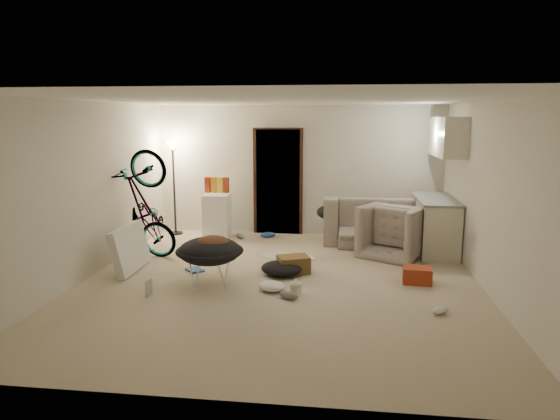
# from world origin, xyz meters

# --- Properties ---
(floor) EXTENTS (5.50, 6.00, 0.02)m
(floor) POSITION_xyz_m (0.00, 0.00, -0.01)
(floor) COLOR #BBAA8F
(floor) RESTS_ON ground
(ceiling) EXTENTS (5.50, 6.00, 0.02)m
(ceiling) POSITION_xyz_m (0.00, 0.00, 2.51)
(ceiling) COLOR white
(ceiling) RESTS_ON wall_back
(wall_back) EXTENTS (5.50, 0.02, 2.50)m
(wall_back) POSITION_xyz_m (0.00, 3.01, 1.25)
(wall_back) COLOR beige
(wall_back) RESTS_ON floor
(wall_front) EXTENTS (5.50, 0.02, 2.50)m
(wall_front) POSITION_xyz_m (0.00, -3.01, 1.25)
(wall_front) COLOR beige
(wall_front) RESTS_ON floor
(wall_left) EXTENTS (0.02, 6.00, 2.50)m
(wall_left) POSITION_xyz_m (-2.76, 0.00, 1.25)
(wall_left) COLOR beige
(wall_left) RESTS_ON floor
(wall_right) EXTENTS (0.02, 6.00, 2.50)m
(wall_right) POSITION_xyz_m (2.76, 0.00, 1.25)
(wall_right) COLOR beige
(wall_right) RESTS_ON floor
(doorway) EXTENTS (0.85, 0.10, 2.04)m
(doorway) POSITION_xyz_m (-0.40, 2.97, 1.02)
(doorway) COLOR black
(doorway) RESTS_ON floor
(door_trim) EXTENTS (0.97, 0.04, 2.10)m
(door_trim) POSITION_xyz_m (-0.40, 2.94, 1.02)
(door_trim) COLOR #351B12
(door_trim) RESTS_ON floor
(floor_lamp) EXTENTS (0.28, 0.28, 1.81)m
(floor_lamp) POSITION_xyz_m (-2.40, 2.65, 1.31)
(floor_lamp) COLOR black
(floor_lamp) RESTS_ON floor
(kitchen_counter) EXTENTS (0.60, 1.50, 0.88)m
(kitchen_counter) POSITION_xyz_m (2.43, 2.00, 0.44)
(kitchen_counter) COLOR beige
(kitchen_counter) RESTS_ON floor
(counter_top) EXTENTS (0.64, 1.54, 0.04)m
(counter_top) POSITION_xyz_m (2.43, 2.00, 0.90)
(counter_top) COLOR gray
(counter_top) RESTS_ON kitchen_counter
(kitchen_uppers) EXTENTS (0.38, 1.40, 0.65)m
(kitchen_uppers) POSITION_xyz_m (2.56, 2.00, 1.95)
(kitchen_uppers) COLOR beige
(kitchen_uppers) RESTS_ON wall_right
(sofa) EXTENTS (2.22, 0.93, 0.64)m
(sofa) POSITION_xyz_m (1.61, 2.45, 0.32)
(sofa) COLOR #3E463F
(sofa) RESTS_ON floor
(armchair) EXTENTS (1.27, 1.22, 0.63)m
(armchair) POSITION_xyz_m (1.79, 1.66, 0.32)
(armchair) COLOR #3E463F
(armchair) RESTS_ON floor
(bicycle) EXTENTS (1.92, 1.07, 1.05)m
(bicycle) POSITION_xyz_m (-2.30, 0.92, 0.48)
(bicycle) COLOR black
(bicycle) RESTS_ON floor
(book_asset) EXTENTS (0.25, 0.20, 0.02)m
(book_asset) POSITION_xyz_m (-1.62, -0.84, 0.01)
(book_asset) COLOR #9D3117
(book_asset) RESTS_ON floor
(mini_fridge) EXTENTS (0.50, 0.50, 0.82)m
(mini_fridge) POSITION_xyz_m (-1.53, 2.55, 0.41)
(mini_fridge) COLOR white
(mini_fridge) RESTS_ON floor
(snack_box_0) EXTENTS (0.11, 0.08, 0.30)m
(snack_box_0) POSITION_xyz_m (-1.70, 2.55, 1.00)
(snack_box_0) COLOR #9D3117
(snack_box_0) RESTS_ON mini_fridge
(snack_box_1) EXTENTS (0.10, 0.07, 0.30)m
(snack_box_1) POSITION_xyz_m (-1.58, 2.55, 1.00)
(snack_box_1) COLOR orange
(snack_box_1) RESTS_ON mini_fridge
(snack_box_2) EXTENTS (0.10, 0.07, 0.30)m
(snack_box_2) POSITION_xyz_m (-1.46, 2.55, 1.00)
(snack_box_2) COLOR yellow
(snack_box_2) RESTS_ON mini_fridge
(snack_box_3) EXTENTS (0.11, 0.08, 0.30)m
(snack_box_3) POSITION_xyz_m (-1.34, 2.55, 1.00)
(snack_box_3) COLOR #9D3117
(snack_box_3) RESTS_ON mini_fridge
(saucer_chair) EXTENTS (0.92, 0.92, 0.66)m
(saucer_chair) POSITION_xyz_m (-0.94, -0.21, 0.39)
(saucer_chair) COLOR silver
(saucer_chair) RESTS_ON floor
(hoodie) EXTENTS (0.61, 0.58, 0.22)m
(hoodie) POSITION_xyz_m (-0.89, -0.24, 0.59)
(hoodie) COLOR #502D1B
(hoodie) RESTS_ON saucer_chair
(sofa_drape) EXTENTS (0.62, 0.54, 0.28)m
(sofa_drape) POSITION_xyz_m (0.66, 2.45, 0.54)
(sofa_drape) COLOR black
(sofa_drape) RESTS_ON sofa
(tv_box) EXTENTS (0.27, 1.03, 0.69)m
(tv_box) POSITION_xyz_m (-2.30, 0.28, 0.34)
(tv_box) COLOR silver
(tv_box) RESTS_ON floor
(drink_case_a) EXTENTS (0.53, 0.46, 0.25)m
(drink_case_a) POSITION_xyz_m (0.15, 0.44, 0.13)
(drink_case_a) COLOR brown
(drink_case_a) RESTS_ON floor
(drink_case_b) EXTENTS (0.41, 0.31, 0.22)m
(drink_case_b) POSITION_xyz_m (1.90, 0.19, 0.11)
(drink_case_b) COLOR #9D3117
(drink_case_b) RESTS_ON floor
(juicer) EXTENTS (0.15, 0.15, 0.22)m
(juicer) POSITION_xyz_m (0.27, -0.46, 0.09)
(juicer) COLOR silver
(juicer) RESTS_ON floor
(newspaper) EXTENTS (0.75, 0.72, 0.01)m
(newspaper) POSITION_xyz_m (-0.17, 1.32, 0.00)
(newspaper) COLOR #B7B2A9
(newspaper) RESTS_ON floor
(book_blue) EXTENTS (0.34, 0.34, 0.03)m
(book_blue) POSITION_xyz_m (-1.33, 0.36, 0.01)
(book_blue) COLOR #2A4697
(book_blue) RESTS_ON floor
(book_white) EXTENTS (0.23, 0.27, 0.02)m
(book_white) POSITION_xyz_m (0.32, 1.22, 0.01)
(book_white) COLOR silver
(book_white) RESTS_ON floor
(shoe_0) EXTENTS (0.32, 0.21, 0.11)m
(shoe_0) POSITION_xyz_m (-0.55, 2.55, 0.05)
(shoe_0) COLOR #2A4697
(shoe_0) RESTS_ON floor
(shoe_1) EXTENTS (0.24, 0.29, 0.10)m
(shoe_1) POSITION_xyz_m (-1.06, 2.43, 0.05)
(shoe_1) COLOR slate
(shoe_1) RESTS_ON floor
(shoe_3) EXTENTS (0.29, 0.19, 0.10)m
(shoe_3) POSITION_xyz_m (0.20, -0.65, 0.05)
(shoe_3) COLOR slate
(shoe_3) RESTS_ON floor
(shoe_4) EXTENTS (0.26, 0.23, 0.09)m
(shoe_4) POSITION_xyz_m (2.01, -0.91, 0.05)
(shoe_4) COLOR white
(shoe_4) RESTS_ON floor
(clothes_lump_a) EXTENTS (0.73, 0.68, 0.20)m
(clothes_lump_a) POSITION_xyz_m (-0.02, 0.32, 0.10)
(clothes_lump_a) COLOR black
(clothes_lump_a) RESTS_ON floor
(clothes_lump_c) EXTENTS (0.49, 0.49, 0.12)m
(clothes_lump_c) POSITION_xyz_m (-0.06, -0.35, 0.06)
(clothes_lump_c) COLOR silver
(clothes_lump_c) RESTS_ON floor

